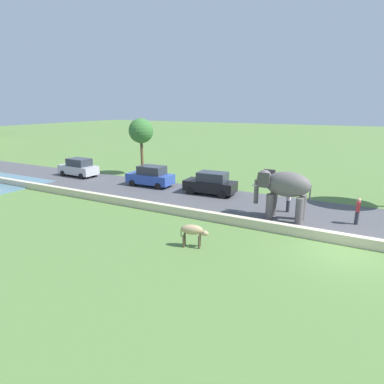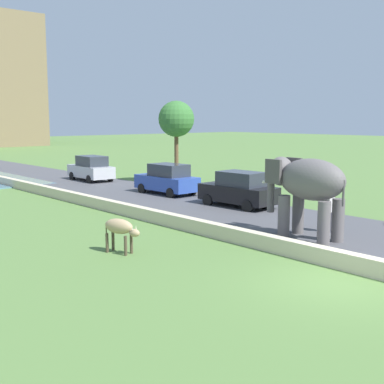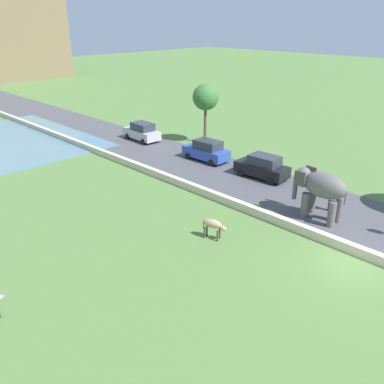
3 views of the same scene
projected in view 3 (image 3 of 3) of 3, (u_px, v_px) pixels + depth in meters
The scene contains 10 objects.
ground_plane at pixel (349, 266), 19.63m from camera, with size 220.00×220.00×0.00m, color #567A3D.
road_surface at pixel (158, 153), 35.75m from camera, with size 7.00×120.00×0.06m, color #4C4C51.
barrier_wall at pixel (138, 166), 31.89m from camera, with size 0.40×110.00×0.53m, color beige.
elephant at pixel (321, 188), 23.38m from camera, with size 1.47×3.48×2.99m.
person_beside_elephant at pixel (331, 199), 24.76m from camera, with size 0.36×0.22×1.63m.
car_silver at pixel (142, 132), 39.04m from camera, with size 1.95×4.08×1.80m.
car_blue at pixel (207, 151), 33.56m from camera, with size 1.87×4.04×1.80m.
car_black at pixel (262, 167), 29.91m from camera, with size 1.94×4.07×1.80m.
cow_tan at pixel (213, 225), 21.72m from camera, with size 0.75×1.42×1.15m.
tree_near at pixel (206, 98), 36.99m from camera, with size 2.42×2.42×5.57m.
Camera 3 is at (-17.16, -6.16, 11.16)m, focal length 37.61 mm.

